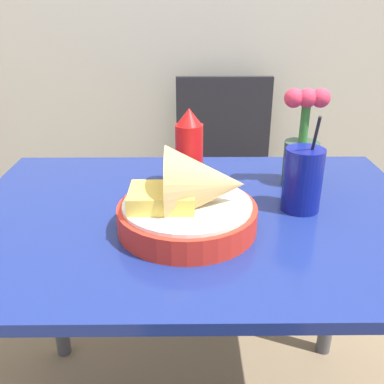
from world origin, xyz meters
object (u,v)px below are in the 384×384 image
food_basket (193,202)px  flower_vase (302,146)px  ketchup_bottle (189,149)px  chair_far_window (224,170)px  drink_cup (302,182)px

food_basket → flower_vase: 0.38m
food_basket → ketchup_bottle: (-0.01, 0.23, 0.04)m
chair_far_window → food_basket: food_basket is taller
chair_far_window → drink_cup: drink_cup is taller
ketchup_bottle → flower_vase: bearing=2.3°
food_basket → ketchup_bottle: ketchup_bottle is taller
drink_cup → ketchup_bottle: bearing=151.1°
ketchup_bottle → drink_cup: drink_cup is taller
chair_far_window → food_basket: bearing=-99.0°
food_basket → drink_cup: bearing=20.1°
chair_far_window → flower_vase: (0.14, -0.65, 0.32)m
food_basket → flower_vase: (0.28, 0.24, 0.04)m
food_basket → ketchup_bottle: 0.24m
food_basket → ketchup_bottle: size_ratio=1.43×
ketchup_bottle → chair_far_window: bearing=77.4°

